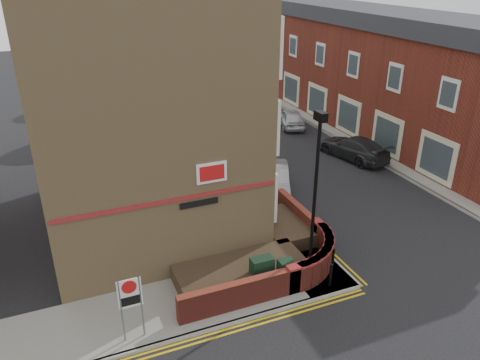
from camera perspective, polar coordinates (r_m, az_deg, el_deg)
name	(u,v)px	position (r m, az deg, el deg)	size (l,w,h in m)	color
ground	(285,309)	(16.56, 5.56, -15.37)	(120.00, 120.00, 0.00)	black
pavement_corner	(174,307)	(16.63, -8.09, -15.04)	(13.00, 3.00, 0.12)	gray
pavement_main	(197,145)	(30.17, -5.25, 4.22)	(2.00, 32.00, 0.12)	gray
pavement_far	(368,138)	(32.55, 15.30, 4.99)	(4.00, 40.00, 0.12)	gray
kerb_side	(186,336)	(15.54, -6.56, -18.39)	(13.00, 0.15, 0.12)	gray
kerb_main_near	(212,143)	(30.46, -3.45, 4.48)	(0.15, 32.00, 0.12)	gray
kerb_main_far	(342,142)	(31.41, 12.38, 4.58)	(0.15, 40.00, 0.12)	gray
yellow_lines_side	(189,343)	(15.40, -6.27, -19.13)	(13.00, 0.28, 0.01)	gold
yellow_lines_main	(216,144)	(30.55, -3.00, 4.45)	(0.28, 32.00, 0.01)	gold
corner_building	(138,84)	(19.81, -12.34, 11.39)	(8.95, 10.40, 13.60)	tan
garden_wall	(255,269)	(18.32, 1.87, -10.75)	(6.80, 6.00, 1.20)	maroon
lamppost	(315,198)	(16.26, 9.08, -2.22)	(0.25, 0.50, 6.30)	black
utility_cabinet_large	(262,272)	(16.91, 2.66, -11.18)	(0.80, 0.45, 1.20)	black
utility_cabinet_small	(286,273)	(17.03, 5.58, -11.21)	(0.55, 0.40, 1.10)	black
bollard_near	(331,275)	(17.33, 10.99, -11.29)	(0.11, 0.11, 0.90)	black
bollard_far	(333,259)	(18.15, 11.23, -9.46)	(0.11, 0.11, 0.90)	black
zone_sign	(130,298)	(14.68, -13.22, -13.85)	(0.72, 0.07, 2.20)	slate
far_terrace	(357,65)	(35.48, 14.10, 13.43)	(5.40, 30.40, 8.00)	maroon
far_terrace_cream	(243,30)	(53.63, 0.38, 17.84)	(5.40, 12.40, 8.00)	beige
tree_near	(205,80)	(27.04, -4.34, 12.10)	(3.64, 3.65, 6.70)	#382B1E
tree_mid	(168,49)	(34.50, -8.78, 15.52)	(4.03, 4.03, 7.42)	#382B1E
tree_far	(144,38)	(42.26, -11.60, 16.62)	(3.81, 3.81, 7.00)	#382B1E
traffic_light_assembly	(165,74)	(37.86, -9.09, 12.60)	(0.20, 0.16, 4.20)	black
silver_car_near	(274,179)	(23.87, 4.12, 0.12)	(1.45, 4.16, 1.37)	gray
red_car_main	(197,112)	(34.89, -5.28, 8.26)	(2.41, 5.23, 1.45)	maroon
grey_car_far	(354,148)	(28.80, 13.72, 3.86)	(1.87, 4.61, 1.34)	#27282B
silver_car_far	(291,118)	(33.88, 6.21, 7.55)	(1.50, 3.74, 1.27)	silver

